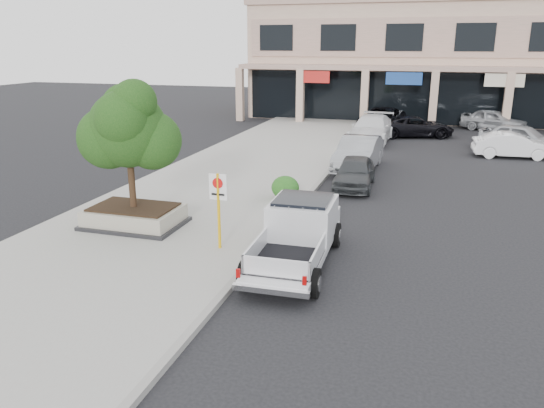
{
  "coord_description": "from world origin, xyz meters",
  "views": [
    {
      "loc": [
        3.06,
        -13.77,
        6.06
      ],
      "look_at": [
        -1.56,
        1.5,
        1.21
      ],
      "focal_mm": 35.0,
      "sensor_mm": 36.0,
      "label": 1
    }
  ],
  "objects": [
    {
      "name": "ground",
      "position": [
        0.0,
        0.0,
        0.0
      ],
      "size": [
        120.0,
        120.0,
        0.0
      ],
      "primitive_type": "plane",
      "color": "black",
      "rests_on": "ground"
    },
    {
      "name": "sidewalk",
      "position": [
        -5.5,
        6.0,
        0.07
      ],
      "size": [
        8.0,
        52.0,
        0.15
      ],
      "primitive_type": "cube",
      "color": "gray",
      "rests_on": "ground"
    },
    {
      "name": "curb",
      "position": [
        -1.55,
        6.0,
        0.07
      ],
      "size": [
        0.2,
        52.0,
        0.15
      ],
      "primitive_type": "cube",
      "color": "gray",
      "rests_on": "ground"
    },
    {
      "name": "strip_mall",
      "position": [
        8.0,
        33.93,
        4.75
      ],
      "size": [
        40.55,
        12.43,
        9.5
      ],
      "color": "tan",
      "rests_on": "ground"
    },
    {
      "name": "planter",
      "position": [
        -6.3,
        1.13,
        0.48
      ],
      "size": [
        3.2,
        2.2,
        0.68
      ],
      "color": "black",
      "rests_on": "sidewalk"
    },
    {
      "name": "planter_tree",
      "position": [
        -6.17,
        1.28,
        3.41
      ],
      "size": [
        2.9,
        2.55,
        4.0
      ],
      "color": "#2F2012",
      "rests_on": "planter"
    },
    {
      "name": "no_parking_sign",
      "position": [
        -2.76,
        0.03,
        1.63
      ],
      "size": [
        0.55,
        0.09,
        2.3
      ],
      "color": "#F1B20C",
      "rests_on": "sidewalk"
    },
    {
      "name": "hedge",
      "position": [
        -2.27,
        5.64,
        0.62
      ],
      "size": [
        1.1,
        0.99,
        0.93
      ],
      "primitive_type": "ellipsoid",
      "color": "#154B15",
      "rests_on": "sidewalk"
    },
    {
      "name": "pickup_truck",
      "position": [
        -0.35,
        -0.24,
        0.86
      ],
      "size": [
        2.19,
        5.53,
        1.72
      ],
      "primitive_type": null,
      "rotation": [
        0.0,
        0.0,
        0.03
      ],
      "color": "silver",
      "rests_on": "ground"
    },
    {
      "name": "curb_car_a",
      "position": [
        0.0,
        8.78,
        0.68
      ],
      "size": [
        1.78,
        4.05,
        1.36
      ],
      "primitive_type": "imported",
      "rotation": [
        0.0,
        0.0,
        0.04
      ],
      "color": "#333639",
      "rests_on": "ground"
    },
    {
      "name": "curb_car_b",
      "position": [
        -0.32,
        12.17,
        0.83
      ],
      "size": [
        2.01,
        5.11,
        1.65
      ],
      "primitive_type": "imported",
      "rotation": [
        0.0,
        0.0,
        -0.05
      ],
      "color": "#919398",
      "rests_on": "ground"
    },
    {
      "name": "curb_car_c",
      "position": [
        -0.62,
        20.22,
        0.84
      ],
      "size": [
        2.65,
        5.9,
        1.68
      ],
      "primitive_type": "imported",
      "rotation": [
        0.0,
        0.0,
        -0.05
      ],
      "color": "white",
      "rests_on": "ground"
    },
    {
      "name": "curb_car_d",
      "position": [
        -0.45,
        25.04,
        0.82
      ],
      "size": [
        3.28,
        6.16,
        1.65
      ],
      "primitive_type": "imported",
      "rotation": [
        0.0,
        0.0,
        -0.09
      ],
      "color": "black",
      "rests_on": "ground"
    },
    {
      "name": "lot_car_a",
      "position": [
        8.07,
        19.59,
        0.8
      ],
      "size": [
        5.06,
        3.66,
        1.6
      ],
      "primitive_type": "imported",
      "rotation": [
        0.0,
        0.0,
        1.15
      ],
      "color": "#AEB1B7",
      "rests_on": "ground"
    },
    {
      "name": "lot_car_b",
      "position": [
        7.38,
        17.63,
        0.69
      ],
      "size": [
        4.25,
        1.73,
        1.37
      ],
      "primitive_type": "imported",
      "rotation": [
        0.0,
        0.0,
        1.64
      ],
      "color": "white",
      "rests_on": "ground"
    },
    {
      "name": "lot_car_d",
      "position": [
        2.0,
        23.09,
        0.7
      ],
      "size": [
        5.45,
        3.62,
        1.39
      ],
      "primitive_type": "imported",
      "rotation": [
        0.0,
        0.0,
        1.85
      ],
      "color": "black",
      "rests_on": "ground"
    },
    {
      "name": "lot_car_e",
      "position": [
        7.27,
        27.33,
        0.77
      ],
      "size": [
        4.89,
        3.51,
        1.55
      ],
      "primitive_type": "imported",
      "rotation": [
        0.0,
        0.0,
        1.15
      ],
      "color": "#9FA2A7",
      "rests_on": "ground"
    }
  ]
}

